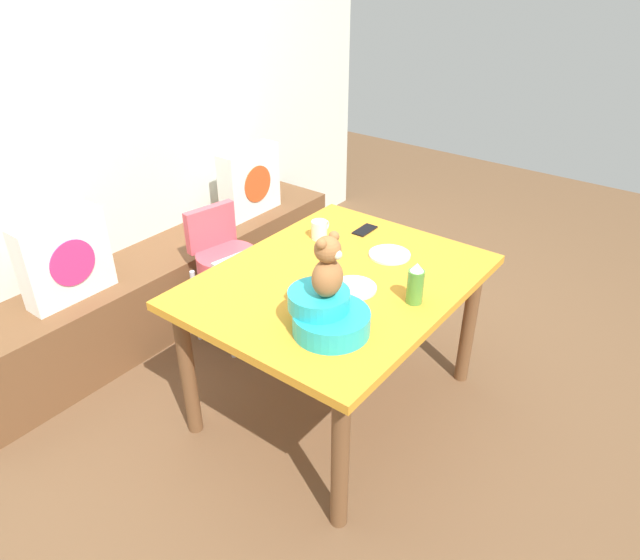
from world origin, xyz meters
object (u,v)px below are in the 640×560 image
Objects in this scene: pillow_floral_right at (250,181)px; dining_table at (337,295)px; ketchup_bottle at (415,284)px; coffee_mug at (320,230)px; teddy_bear at (328,268)px; dinner_plate_far at (390,255)px; infant_seat_teal at (327,315)px; highchair at (226,259)px; pillow_floral_left at (65,259)px; dinner_plate_near at (354,288)px; cell_phone at (365,230)px.

pillow_floral_right is 1.45m from dining_table.
ketchup_bottle reaches higher than coffee_mug.
dining_table is 7.07× the size of ketchup_bottle.
teddy_bear is 0.73m from dinner_plate_far.
dining_table is 3.97× the size of infant_seat_teal.
infant_seat_teal is (-0.45, -1.04, 0.29)m from highchair.
highchair is at bearing 103.90° from dinner_plate_far.
pillow_floral_left is 1.00× the size of pillow_floral_right.
dinner_plate_near is at bearing -97.95° from highchair.
cell_phone is (0.83, 0.37, -0.27)m from teddy_bear.
cell_phone is (1.07, -1.08, 0.06)m from pillow_floral_left.
pillow_floral_left is 3.67× the size of coffee_mug.
ketchup_bottle is 0.42m from dinner_plate_far.
dining_table is at bearing 71.01° from dinner_plate_near.
pillow_floral_right is 1.33× the size of infant_seat_teal.
dinner_plate_far is at bearing 146.75° from cell_phone.
pillow_floral_right is 0.56× the size of highchair.
pillow_floral_right is 1.57m from dinner_plate_near.
pillow_floral_right is 2.20× the size of dinner_plate_far.
pillow_floral_right is at bearing -14.55° from cell_phone.
pillow_floral_right is at bearing 32.77° from highchair.
infant_seat_teal is 2.75× the size of coffee_mug.
coffee_mug is at bearing 49.08° from dining_table.
ketchup_bottle is 0.72m from coffee_mug.
ketchup_bottle reaches higher than pillow_floral_right.
coffee_mug reaches higher than dinner_plate_near.
highchair is 3.16× the size of teddy_bear.
cell_phone is at bearing -60.01° from highchair.
pillow_floral_left is 1.48m from infant_seat_teal.
dining_table is at bearing -96.37° from highchair.
infant_seat_teal reaches higher than dinner_plate_near.
teddy_bear is 2.08× the size of coffee_mug.
dining_table is 0.42m from ketchup_bottle.
cell_phone is (0.47, 0.17, 0.10)m from dining_table.
dinner_plate_near is at bearing 118.11° from cell_phone.
pillow_floral_right reaches higher than cell_phone.
pillow_floral_left is 2.20× the size of dinner_plate_near.
coffee_mug is 0.39m from dinner_plate_far.
infant_seat_teal is at bearing -113.28° from highchair.
highchair is 3.95× the size of dinner_plate_far.
pillow_floral_right is (1.33, 0.00, 0.00)m from pillow_floral_left.
coffee_mug is (0.24, 0.68, -0.04)m from ketchup_bottle.
dinner_plate_near is (-0.30, -0.42, -0.04)m from coffee_mug.
pillow_floral_right reaches higher than dining_table.
pillow_floral_right is 3.06× the size of cell_phone.
dinner_plate_far is (0.22, -0.91, 0.22)m from highchair.
cell_phone is at bearing 24.34° from teddy_bear.
infant_seat_teal is 0.21m from teddy_bear.
highchair is 4.27× the size of ketchup_bottle.
infant_seat_teal is at bearing -126.95° from pillow_floral_right.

